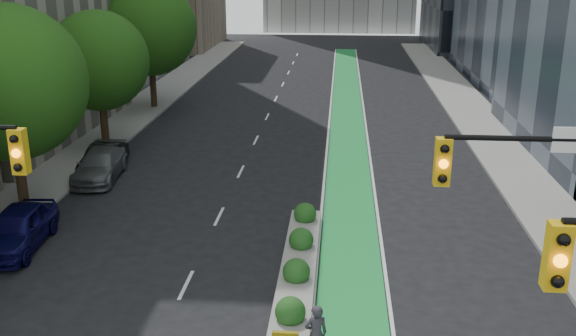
% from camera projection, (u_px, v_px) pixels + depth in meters
% --- Properties ---
extents(sidewalk_left, '(3.60, 90.00, 0.15)m').
position_uv_depth(sidewalk_left, '(111.00, 131.00, 40.12)').
color(sidewalk_left, gray).
rests_on(sidewalk_left, ground).
extents(sidewalk_right, '(3.60, 90.00, 0.15)m').
position_uv_depth(sidewalk_right, '(495.00, 140.00, 38.27)').
color(sidewalk_right, gray).
rests_on(sidewalk_right, ground).
extents(bike_lane_paint, '(2.20, 70.00, 0.01)m').
position_uv_depth(bike_lane_paint, '(347.00, 118.00, 43.72)').
color(bike_lane_paint, green).
rests_on(bike_lane_paint, ground).
extents(tree_mid, '(6.40, 6.40, 8.78)m').
position_uv_depth(tree_mid, '(8.00, 83.00, 26.03)').
color(tree_mid, black).
rests_on(tree_mid, ground).
extents(tree_midfar, '(5.60, 5.60, 7.76)m').
position_uv_depth(tree_midfar, '(99.00, 61.00, 35.70)').
color(tree_midfar, black).
rests_on(tree_midfar, ground).
extents(tree_far, '(6.60, 6.60, 9.00)m').
position_uv_depth(tree_far, '(149.00, 29.00, 44.93)').
color(tree_far, black).
rests_on(tree_far, ground).
extents(median_planter, '(1.20, 10.26, 1.10)m').
position_uv_depth(median_planter, '(298.00, 265.00, 22.00)').
color(median_planter, gray).
rests_on(median_planter, ground).
extents(cyclist, '(0.73, 0.59, 1.74)m').
position_uv_depth(cyclist, '(316.00, 334.00, 17.05)').
color(cyclist, '#302C35').
rests_on(cyclist, ground).
extents(parked_car_left_near, '(2.27, 4.80, 1.59)m').
position_uv_depth(parked_car_left_near, '(17.00, 228.00, 23.92)').
color(parked_car_left_near, '#0C0B43').
rests_on(parked_car_left_near, ground).
extents(parked_car_left_mid, '(1.46, 4.11, 1.35)m').
position_uv_depth(parked_car_left_mid, '(103.00, 158.00, 32.72)').
color(parked_car_left_mid, black).
rests_on(parked_car_left_mid, ground).
extents(parked_car_left_far, '(2.40, 4.99, 1.40)m').
position_uv_depth(parked_car_left_far, '(100.00, 165.00, 31.56)').
color(parked_car_left_far, '#545759').
rests_on(parked_car_left_far, ground).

